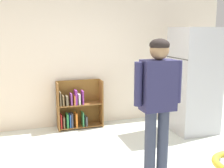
{
  "coord_description": "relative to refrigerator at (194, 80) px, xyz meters",
  "views": [
    {
      "loc": [
        -1.28,
        -2.75,
        1.76
      ],
      "look_at": [
        -0.16,
        0.69,
        1.05
      ],
      "focal_mm": 45.87,
      "sensor_mm": 36.0,
      "label": 1
    }
  ],
  "objects": [
    {
      "name": "back_wall",
      "position": [
        -1.51,
        0.97,
        0.46
      ],
      "size": [
        5.2,
        0.06,
        2.7
      ],
      "primitive_type": "cube",
      "color": "silver",
      "rests_on": "ground"
    },
    {
      "name": "refrigerator",
      "position": [
        0.0,
        0.0,
        0.0
      ],
      "size": [
        0.73,
        0.68,
        1.78
      ],
      "color": "#B7BABF",
      "rests_on": "ground"
    },
    {
      "name": "bookshelf",
      "position": [
        -1.87,
        0.78,
        -0.53
      ],
      "size": [
        0.8,
        0.28,
        0.85
      ],
      "color": "brown",
      "rests_on": "ground"
    },
    {
      "name": "standing_person",
      "position": [
        -1.35,
        -1.32,
        0.11
      ],
      "size": [
        0.57,
        0.22,
        1.65
      ],
      "color": "#353C50",
      "rests_on": "ground"
    }
  ]
}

